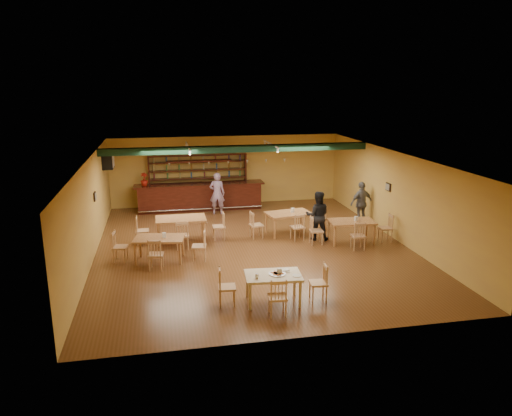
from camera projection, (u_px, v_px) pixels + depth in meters
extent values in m
plane|color=brown|center=(252.00, 246.00, 16.04)|extent=(12.00, 12.00, 0.00)
cube|color=black|center=(238.00, 149.00, 17.98)|extent=(10.00, 0.30, 0.25)
cube|color=silver|center=(188.00, 146.00, 18.19)|extent=(0.05, 2.50, 0.05)
cube|color=silver|center=(271.00, 144.00, 18.79)|extent=(0.05, 2.50, 0.05)
cube|color=silver|center=(108.00, 161.00, 18.53)|extent=(0.34, 0.70, 0.48)
cube|color=black|center=(95.00, 196.00, 15.62)|extent=(0.04, 0.34, 0.28)
cube|color=black|center=(388.00, 187.00, 17.03)|extent=(0.04, 0.34, 0.28)
cube|color=black|center=(200.00, 197.00, 20.55)|extent=(5.43, 0.85, 1.13)
cube|color=black|center=(198.00, 180.00, 21.00)|extent=(4.20, 0.40, 2.28)
imported|color=#AA1C0F|center=(144.00, 179.00, 19.91)|extent=(0.38, 0.38, 0.53)
cube|color=#945B34|center=(181.00, 230.00, 16.45)|extent=(1.67, 1.01, 0.83)
cube|color=#945B34|center=(289.00, 223.00, 17.30)|extent=(1.70, 1.19, 0.78)
cube|color=#945B34|center=(160.00, 249.00, 14.68)|extent=(1.61, 1.12, 0.74)
cube|color=#945B34|center=(351.00, 232.00, 16.38)|extent=(1.57, 1.01, 0.76)
cube|color=#C9B487|center=(273.00, 288.00, 11.91)|extent=(1.43, 0.99, 0.73)
cylinder|color=silver|center=(277.00, 274.00, 11.83)|extent=(0.53, 0.53, 0.01)
cylinder|color=#EAE5C6|center=(257.00, 276.00, 11.58)|extent=(0.08, 0.08, 0.11)
cube|color=white|center=(285.00, 270.00, 12.06)|extent=(0.23, 0.19, 0.03)
cube|color=silver|center=(282.00, 272.00, 11.90)|extent=(0.33, 0.12, 0.00)
cylinder|color=white|center=(297.00, 276.00, 11.73)|extent=(0.24, 0.24, 0.01)
imported|color=purple|center=(217.00, 193.00, 19.81)|extent=(0.70, 0.53, 1.72)
imported|color=black|center=(317.00, 216.00, 16.58)|extent=(0.97, 0.84, 1.70)
imported|color=slate|center=(361.00, 203.00, 18.39)|extent=(1.03, 0.61, 1.64)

